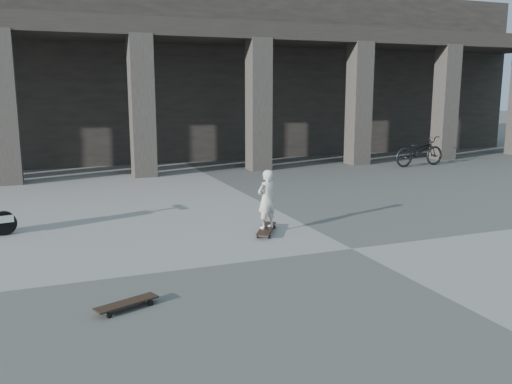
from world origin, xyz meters
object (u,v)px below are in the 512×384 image
object	(u,v)px
longboard	(266,229)
child	(266,199)
bicycle	(419,151)
skateboard_spare	(127,304)

from	to	relation	value
longboard	child	bearing A→B (deg)	57.43
longboard	child	world-z (taller)	child
longboard	bicycle	world-z (taller)	bicycle
skateboard_spare	bicycle	world-z (taller)	bicycle
child	bicycle	size ratio (longest dim) A/B	0.55
skateboard_spare	bicycle	distance (m)	13.59
bicycle	longboard	bearing A→B (deg)	124.42
longboard	child	xyz separation A→B (m)	(-0.00, 0.00, 0.54)
bicycle	child	bearing A→B (deg)	124.42
skateboard_spare	bicycle	xyz separation A→B (m)	(10.65, 8.43, 0.42)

